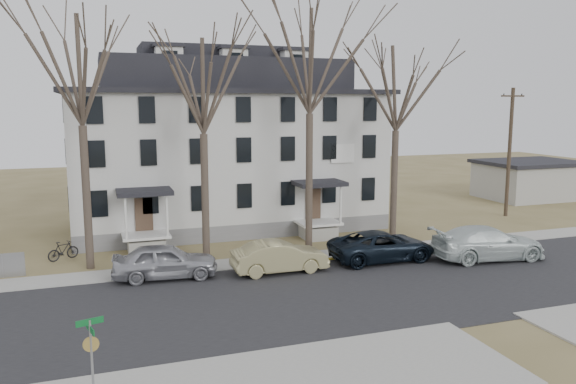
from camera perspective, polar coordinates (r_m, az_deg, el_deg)
name	(u,v)px	position (r m, az deg, el deg)	size (l,w,h in m)	color
ground	(372,308)	(23.90, 8.50, -11.58)	(120.00, 120.00, 0.00)	olive
main_road	(351,293)	(25.58, 6.40, -10.14)	(120.00, 10.00, 0.04)	#27272A
far_sidewalk	(304,258)	(30.85, 1.59, -6.74)	(120.00, 2.00, 0.08)	#A09F97
yellow_curb	(393,254)	(32.13, 10.59, -6.25)	(14.00, 0.25, 0.06)	gold
boarding_house	(226,147)	(38.80, -6.37, 4.52)	(20.80, 12.36, 12.05)	slate
distant_building	(529,179)	(54.40, 23.30, 1.19)	(8.50, 6.50, 3.35)	#A09F97
tree_far_left	(79,62)	(29.66, -20.47, 12.27)	(8.40, 8.40, 13.72)	#473B31
tree_mid_left	(202,79)	(30.12, -8.69, 11.25)	(7.80, 7.80, 12.74)	#473B31
tree_center	(310,53)	(31.86, 2.24, 13.89)	(9.00, 9.00, 14.70)	#473B31
tree_mid_right	(397,82)	(34.14, 11.02, 10.91)	(7.80, 7.80, 12.74)	#473B31
utility_pole_far	(509,151)	(44.65, 21.57, 3.92)	(2.00, 0.28, 9.50)	#3D3023
car_silver	(165,262)	(27.74, -12.36, -6.94)	(1.99, 4.95, 1.69)	#A6A7AD
car_tan	(280,257)	(28.07, -0.86, -6.66)	(1.66, 4.77, 1.57)	tan
car_navy	(382,246)	(30.55, 9.53, -5.48)	(2.63, 5.70, 1.58)	black
car_white	(488,244)	(32.19, 19.63, -4.96)	(2.50, 6.15, 1.78)	silver
bicycle_left	(150,243)	(32.99, -13.81, -5.10)	(0.63, 1.82, 0.95)	black
bicycle_right	(63,251)	(32.56, -21.87, -5.62)	(0.48, 1.72, 1.03)	black
street_sign	(91,349)	(16.75, -19.35, -14.85)	(0.74, 0.74, 2.61)	gray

